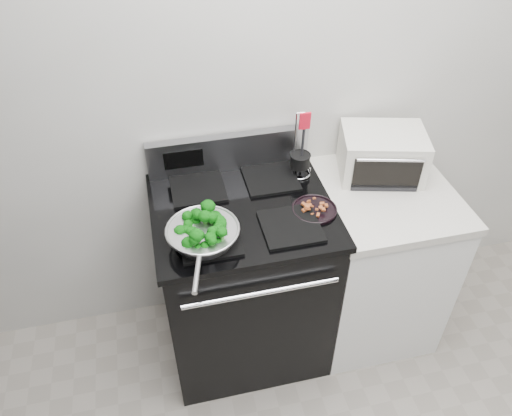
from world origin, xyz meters
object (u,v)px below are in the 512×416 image
object	(u,v)px
bacon_plate	(314,208)
toaster_oven	(382,154)
gas_range	(244,278)
skillet	(203,234)
utensil_holder	(300,163)

from	to	relation	value
bacon_plate	toaster_oven	world-z (taller)	toaster_oven
gas_range	skillet	bearing A→B (deg)	-137.02
bacon_plate	toaster_oven	distance (m)	0.47
skillet	toaster_oven	world-z (taller)	toaster_oven
bacon_plate	toaster_oven	size ratio (longest dim) A/B	0.44
gas_range	utensil_holder	bearing A→B (deg)	29.27
gas_range	skillet	size ratio (longest dim) A/B	2.45
toaster_oven	skillet	bearing A→B (deg)	-146.02
gas_range	toaster_oven	bearing A→B (deg)	11.10
skillet	toaster_oven	xyz separation A→B (m)	(0.90, 0.32, 0.03)
skillet	utensil_holder	world-z (taller)	utensil_holder
gas_range	utensil_holder	distance (m)	0.63
skillet	toaster_oven	size ratio (longest dim) A/B	1.05
bacon_plate	utensil_holder	world-z (taller)	utensil_holder
gas_range	bacon_plate	xyz separation A→B (m)	(0.30, -0.09, 0.48)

